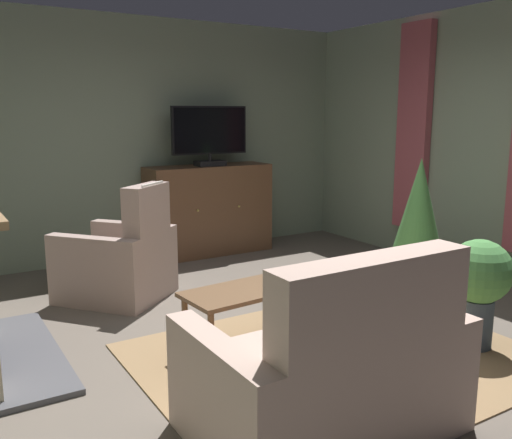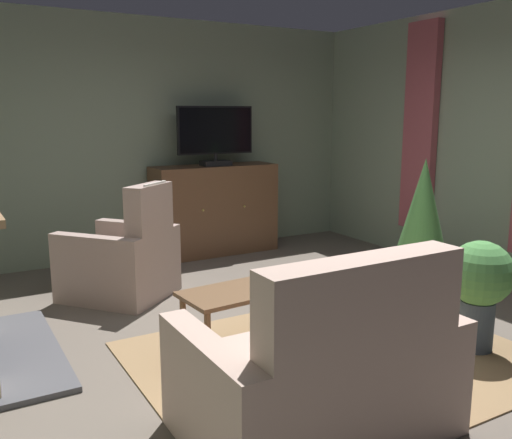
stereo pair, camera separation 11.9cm
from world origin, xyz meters
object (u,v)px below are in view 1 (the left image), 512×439
object	(u,v)px
television	(210,134)
sofa_floral	(329,375)
potted_plant_leafy_by_curtain	(418,218)
tv_cabinet	(209,211)
coffee_table	(248,297)
tv_remote	(278,285)
armchair_angled_to_table	(120,263)
potted_plant_tall_palm_by_window	(479,281)

from	to	relation	value
television	sofa_floral	xyz separation A→B (m)	(-1.23, -3.81, -1.12)
potted_plant_leafy_by_curtain	tv_cabinet	bearing A→B (deg)	114.27
sofa_floral	potted_plant_leafy_by_curtain	distance (m)	2.77
coffee_table	potted_plant_leafy_by_curtain	size ratio (longest dim) A/B	0.76
tv_remote	armchair_angled_to_table	world-z (taller)	armchair_angled_to_table
potted_plant_leafy_by_curtain	coffee_table	bearing A→B (deg)	-170.48
potted_plant_tall_palm_by_window	tv_remote	bearing A→B (deg)	148.71
television	tv_remote	distance (m)	3.03
tv_remote	potted_plant_leafy_by_curtain	size ratio (longest dim) A/B	0.13
sofa_floral	armchair_angled_to_table	size ratio (longest dim) A/B	1.17
television	armchair_angled_to_table	distance (m)	2.12
television	potted_plant_tall_palm_by_window	xyz separation A→B (m)	(0.39, -3.50, -0.95)
tv_cabinet	television	distance (m)	0.94
coffee_table	potted_plant_tall_palm_by_window	world-z (taller)	potted_plant_tall_palm_by_window
sofa_floral	potted_plant_tall_palm_by_window	world-z (taller)	sofa_floral
television	potted_plant_tall_palm_by_window	world-z (taller)	television
tv_cabinet	sofa_floral	size ratio (longest dim) A/B	1.09
sofa_floral	coffee_table	bearing A→B (deg)	81.20
television	potted_plant_tall_palm_by_window	distance (m)	3.65
armchair_angled_to_table	potted_plant_leafy_by_curtain	size ratio (longest dim) A/B	0.93
coffee_table	potted_plant_tall_palm_by_window	size ratio (longest dim) A/B	1.19
tv_cabinet	potted_plant_tall_palm_by_window	world-z (taller)	tv_cabinet
tv_remote	sofa_floral	bearing A→B (deg)	4.50
tv_remote	armchair_angled_to_table	xyz separation A→B (m)	(-0.62, 1.71, -0.14)
television	potted_plant_tall_palm_by_window	bearing A→B (deg)	-83.58
television	armchair_angled_to_table	bearing A→B (deg)	-145.16
sofa_floral	armchair_angled_to_table	bearing A→B (deg)	95.02
coffee_table	tv_cabinet	bearing A→B (deg)	68.73
coffee_table	tv_remote	bearing A→B (deg)	-20.95
television	potted_plant_leafy_by_curtain	distance (m)	2.65
tv_remote	potted_plant_leafy_by_curtain	bearing A→B (deg)	126.86
tv_cabinet	armchair_angled_to_table	size ratio (longest dim) A/B	1.27
potted_plant_leafy_by_curtain	television	bearing A→B (deg)	114.76
television	potted_plant_leafy_by_curtain	bearing A→B (deg)	-65.24
tv_cabinet	coffee_table	bearing A→B (deg)	-111.27
tv_remote	sofa_floral	world-z (taller)	sofa_floral
coffee_table	potted_plant_leafy_by_curtain	bearing A→B (deg)	9.52
tv_cabinet	tv_remote	size ratio (longest dim) A/B	9.00
potted_plant_leafy_by_curtain	potted_plant_tall_palm_by_window	world-z (taller)	potted_plant_leafy_by_curtain
television	armchair_angled_to_table	world-z (taller)	television
tv_cabinet	potted_plant_leafy_by_curtain	size ratio (longest dim) A/B	1.18
tv_remote	potted_plant_tall_palm_by_window	distance (m)	1.46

